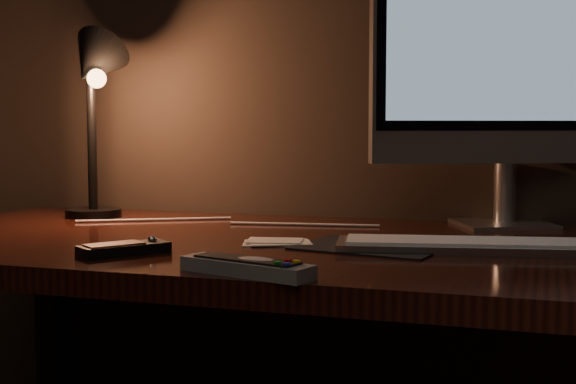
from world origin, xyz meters
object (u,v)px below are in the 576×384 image
(desk, at_px, (312,304))
(tv_remote, at_px, (247,267))
(monitor, at_px, (507,55))
(desk_lamp, at_px, (93,90))
(keyboard, at_px, (476,245))
(mouse, at_px, (256,269))
(media_remote, at_px, (124,248))

(desk, height_order, tv_remote, tv_remote)
(monitor, height_order, desk_lamp, monitor)
(desk, xyz_separation_m, keyboard, (0.31, -0.08, 0.14))
(desk, xyz_separation_m, desk_lamp, (-0.53, 0.11, 0.41))
(desk, relative_size, mouse, 17.13)
(desk, relative_size, keyboard, 3.49)
(monitor, relative_size, tv_remote, 2.83)
(monitor, height_order, mouse, monitor)
(mouse, distance_m, tv_remote, 0.01)
(desk, xyz_separation_m, monitor, (0.33, 0.26, 0.48))
(monitor, bearing_deg, keyboard, -118.79)
(mouse, distance_m, media_remote, 0.28)
(keyboard, distance_m, media_remote, 0.58)
(desk, height_order, monitor, monitor)
(media_remote, xyz_separation_m, desk_lamp, (-0.31, 0.41, 0.27))
(keyboard, bearing_deg, monitor, 74.84)
(desk, height_order, mouse, mouse)
(monitor, bearing_deg, media_remote, -159.39)
(media_remote, xyz_separation_m, tv_remote, (0.25, -0.10, 0.00))
(desk, bearing_deg, keyboard, -14.92)
(monitor, xyz_separation_m, desk_lamp, (-0.86, -0.15, -0.06))
(desk_lamp, bearing_deg, keyboard, -33.69)
(monitor, xyz_separation_m, media_remote, (-0.56, -0.56, -0.34))
(mouse, bearing_deg, tv_remote, -163.33)
(desk, xyz_separation_m, mouse, (0.04, -0.40, 0.14))
(mouse, height_order, tv_remote, tv_remote)
(mouse, xyz_separation_m, tv_remote, (-0.01, -0.00, 0.00))
(monitor, height_order, tv_remote, monitor)
(desk, bearing_deg, desk_lamp, 168.51)
(monitor, bearing_deg, tv_remote, -139.45)
(monitor, relative_size, media_remote, 3.97)
(desk_lamp, bearing_deg, desk, -32.42)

